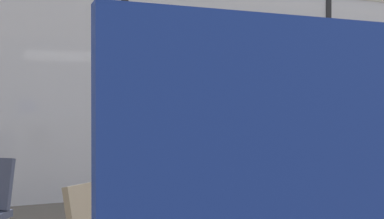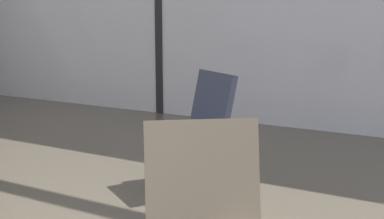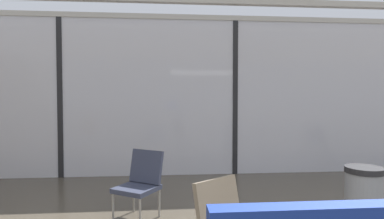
# 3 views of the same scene
# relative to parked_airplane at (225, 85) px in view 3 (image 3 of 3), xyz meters

# --- Properties ---
(glass_curtain_wall) EXTENTS (14.00, 0.08, 3.16)m
(glass_curtain_wall) POSITION_rel_parked_airplane_xyz_m (-0.76, -5.04, -0.50)
(glass_curtain_wall) COLOR silver
(glass_curtain_wall) RESTS_ON ground
(window_mullion_0) EXTENTS (0.10, 0.12, 3.16)m
(window_mullion_0) POSITION_rel_parked_airplane_xyz_m (-4.26, -5.04, -0.50)
(window_mullion_0) COLOR black
(window_mullion_0) RESTS_ON ground
(window_mullion_1) EXTENTS (0.10, 0.12, 3.16)m
(window_mullion_1) POSITION_rel_parked_airplane_xyz_m (-0.76, -5.04, -0.50)
(window_mullion_1) COLOR black
(window_mullion_1) RESTS_ON ground
(parked_airplane) EXTENTS (12.92, 4.15, 4.15)m
(parked_airplane) POSITION_rel_parked_airplane_xyz_m (0.00, 0.00, 0.00)
(parked_airplane) COLOR silver
(parked_airplane) RESTS_ON ground
(lounge_chair_0) EXTENTS (0.69, 0.70, 0.87)m
(lounge_chair_0) POSITION_rel_parked_airplane_xyz_m (-2.52, -7.28, -1.58)
(lounge_chair_0) COLOR #33384C
(lounge_chair_0) RESTS_ON ground
(trash_bin) EXTENTS (0.38, 0.38, 0.86)m
(trash_bin) POSITION_rel_parked_airplane_xyz_m (-0.15, -8.36, -1.64)
(trash_bin) COLOR slate
(trash_bin) RESTS_ON ground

